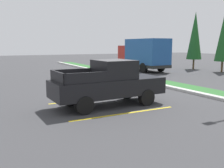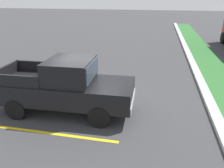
# 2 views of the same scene
# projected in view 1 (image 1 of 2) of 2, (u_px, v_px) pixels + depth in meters

# --- Properties ---
(ground_plane) EXTENTS (120.00, 120.00, 0.00)m
(ground_plane) POSITION_uv_depth(u_px,v_px,m) (111.00, 100.00, 12.81)
(ground_plane) COLOR #38383A
(parking_line_near) EXTENTS (0.12, 4.80, 0.01)m
(parking_line_near) POSITION_uv_depth(u_px,v_px,m) (95.00, 99.00, 13.02)
(parking_line_near) COLOR yellow
(parking_line_near) RESTS_ON ground
(parking_line_far) EXTENTS (0.12, 4.80, 0.01)m
(parking_line_far) POSITION_uv_depth(u_px,v_px,m) (125.00, 113.00, 10.30)
(parking_line_far) COLOR yellow
(parking_line_far) RESTS_ON ground
(curb_strip) EXTENTS (56.00, 0.40, 0.15)m
(curb_strip) POSITION_uv_depth(u_px,v_px,m) (185.00, 91.00, 15.07)
(curb_strip) COLOR #B2B2AD
(curb_strip) RESTS_ON ground
(grass_median) EXTENTS (56.00, 1.80, 0.06)m
(grass_median) POSITION_uv_depth(u_px,v_px,m) (199.00, 90.00, 15.57)
(grass_median) COLOR #2D662D
(grass_median) RESTS_ON ground
(pickup_truck_main) EXTENTS (2.12, 5.29, 2.10)m
(pickup_truck_main) POSITION_uv_depth(u_px,v_px,m) (109.00, 83.00, 11.52)
(pickup_truck_main) COLOR black
(pickup_truck_main) RESTS_ON ground
(cargo_truck_distant) EXTENTS (6.84, 2.60, 3.40)m
(cargo_truck_distant) POSITION_uv_depth(u_px,v_px,m) (143.00, 54.00, 26.99)
(cargo_truck_distant) COLOR black
(cargo_truck_distant) RESTS_ON ground
(cypress_tree_leftmost) EXTENTS (1.68, 1.68, 6.45)m
(cypress_tree_leftmost) POSITION_uv_depth(u_px,v_px,m) (195.00, 36.00, 28.37)
(cypress_tree_leftmost) COLOR brown
(cypress_tree_leftmost) RESTS_ON ground
(cypress_tree_left_inner) EXTENTS (1.63, 1.63, 6.26)m
(cypress_tree_left_inner) POSITION_uv_depth(u_px,v_px,m) (224.00, 36.00, 25.40)
(cypress_tree_left_inner) COLOR brown
(cypress_tree_left_inner) RESTS_ON ground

